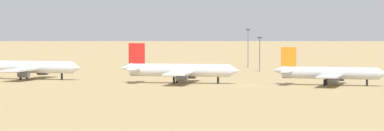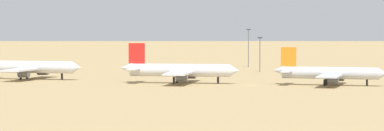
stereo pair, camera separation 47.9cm
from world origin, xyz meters
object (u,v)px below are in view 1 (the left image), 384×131
object	(u,v)px
parked_jet_navy_2	(27,67)
light_pole_west	(260,52)
parked_jet_red_3	(179,70)
parked_jet_orange_4	(329,73)
light_pole_east	(248,45)

from	to	relation	value
parked_jet_navy_2	light_pole_west	world-z (taller)	light_pole_west
parked_jet_navy_2	parked_jet_red_3	bearing A→B (deg)	-6.87
parked_jet_navy_2	parked_jet_orange_4	xyz separation A→B (m)	(104.97, 2.67, -0.42)
parked_jet_red_3	parked_jet_navy_2	bearing A→B (deg)	168.29
parked_jet_red_3	light_pole_west	xyz separation A→B (m)	(7.25, 77.10, 3.89)
parked_jet_red_3	light_pole_east	world-z (taller)	light_pole_east
parked_jet_navy_2	parked_jet_orange_4	distance (m)	105.01
parked_jet_navy_2	parked_jet_orange_4	world-z (taller)	parked_jet_navy_2
parked_jet_navy_2	light_pole_east	bearing A→B (deg)	61.78
parked_jet_navy_2	light_pole_east	world-z (taller)	light_pole_east
parked_jet_navy_2	parked_jet_red_3	distance (m)	57.10
light_pole_west	parked_jet_navy_2	bearing A→B (deg)	-130.93
parked_jet_red_3	light_pole_east	xyz separation A→B (m)	(-7.25, 113.02, 5.45)
parked_jet_orange_4	light_pole_west	size ratio (longest dim) A/B	2.59
parked_jet_red_3	parked_jet_orange_4	xyz separation A→B (m)	(47.95, 5.64, -0.36)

